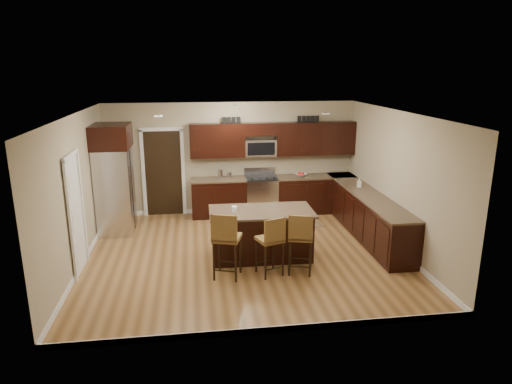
{
  "coord_description": "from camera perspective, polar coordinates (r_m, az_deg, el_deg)",
  "views": [
    {
      "loc": [
        -0.91,
        -8.14,
        3.51
      ],
      "look_at": [
        0.27,
        0.4,
        1.13
      ],
      "focal_mm": 32.0,
      "sensor_mm": 36.0,
      "label": 1
    }
  ],
  "objects": [
    {
      "name": "doorway",
      "position": [
        11.18,
        -11.48,
        2.3
      ],
      "size": [
        0.85,
        0.03,
        2.06
      ],
      "primitive_type": "cube",
      "color": "black",
      "rests_on": "floor"
    },
    {
      "name": "floor",
      "position": [
        8.91,
        -1.38,
        -7.77
      ],
      "size": [
        6.0,
        6.0,
        0.0
      ],
      "primitive_type": "plane",
      "color": "olive",
      "rests_on": "ground"
    },
    {
      "name": "refrigerator",
      "position": [
        10.22,
        -17.3,
        1.68
      ],
      "size": [
        0.79,
        0.99,
        2.35
      ],
      "color": "silver",
      "rests_on": "floor"
    },
    {
      "name": "stool_left",
      "position": [
        7.68,
        -3.77,
        -5.75
      ],
      "size": [
        0.55,
        0.55,
        1.18
      ],
      "rotation": [
        0.0,
        0.0,
        -0.31
      ],
      "color": "brown",
      "rests_on": "floor"
    },
    {
      "name": "wall_right",
      "position": [
        9.28,
        17.29,
        1.28
      ],
      "size": [
        0.0,
        5.5,
        5.5
      ],
      "primitive_type": "plane",
      "rotation": [
        1.57,
        0.0,
        -1.57
      ],
      "color": "tan",
      "rests_on": "floor"
    },
    {
      "name": "wall_left",
      "position": [
        8.67,
        -21.54,
        -0.08
      ],
      "size": [
        0.0,
        5.5,
        5.5
      ],
      "primitive_type": "plane",
      "rotation": [
        1.57,
        0.0,
        1.57
      ],
      "color": "tan",
      "rests_on": "floor"
    },
    {
      "name": "soap_bottle",
      "position": [
        10.36,
        12.78,
        1.14
      ],
      "size": [
        0.11,
        0.11,
        0.2
      ],
      "primitive_type": "imported",
      "rotation": [
        0.0,
        0.0,
        -0.26
      ],
      "color": "#B2B2B2",
      "rests_on": "base_cabinets"
    },
    {
      "name": "upper_cabinets",
      "position": [
        11.03,
        2.44,
        6.71
      ],
      "size": [
        4.0,
        0.33,
        0.8
      ],
      "color": "black",
      "rests_on": "wall_back"
    },
    {
      "name": "range",
      "position": [
        11.13,
        0.64,
        -0.41
      ],
      "size": [
        0.76,
        0.64,
        1.11
      ],
      "color": "silver",
      "rests_on": "floor"
    },
    {
      "name": "floor_mat",
      "position": [
        10.54,
        5.56,
        -4.06
      ],
      "size": [
        1.06,
        0.84,
        0.01
      ],
      "primitive_type": "cube",
      "rotation": [
        0.0,
        0.0,
        0.25
      ],
      "color": "#806244",
      "rests_on": "floor"
    },
    {
      "name": "ceiling",
      "position": [
        8.23,
        -1.5,
        9.79
      ],
      "size": [
        6.0,
        6.0,
        0.0
      ],
      "primitive_type": "plane",
      "rotation": [
        3.14,
        0.0,
        0.0
      ],
      "color": "silver",
      "rests_on": "wall_back"
    },
    {
      "name": "stool_right",
      "position": [
        7.89,
        5.6,
        -5.58
      ],
      "size": [
        0.51,
        0.51,
        1.11
      ],
      "rotation": [
        0.0,
        0.0,
        -0.28
      ],
      "color": "brown",
      "rests_on": "floor"
    },
    {
      "name": "fruit_bowl",
      "position": [
        11.19,
        5.63,
        2.15
      ],
      "size": [
        0.36,
        0.36,
        0.07
      ],
      "primitive_type": "imported",
      "rotation": [
        0.0,
        0.0,
        0.42
      ],
      "color": "silver",
      "rests_on": "base_cabinets"
    },
    {
      "name": "base_cabinets",
      "position": [
        10.44,
        8.11,
        -1.7
      ],
      "size": [
        4.02,
        3.96,
        0.92
      ],
      "color": "black",
      "rests_on": "floor"
    },
    {
      "name": "pantry_door",
      "position": [
        8.48,
        -21.64,
        -2.76
      ],
      "size": [
        0.03,
        0.8,
        2.04
      ],
      "primitive_type": "cube",
      "color": "white",
      "rests_on": "floor"
    },
    {
      "name": "stool_mid",
      "position": [
        7.8,
        1.94,
        -5.94
      ],
      "size": [
        0.51,
        0.51,
        1.07
      ],
      "rotation": [
        0.0,
        0.0,
        0.34
      ],
      "color": "brown",
      "rests_on": "floor"
    },
    {
      "name": "wall_back",
      "position": [
        11.14,
        -3.05,
        4.23
      ],
      "size": [
        6.0,
        0.0,
        6.0
      ],
      "primitive_type": "plane",
      "rotation": [
        1.57,
        0.0,
        0.0
      ],
      "color": "tan",
      "rests_on": "floor"
    },
    {
      "name": "canister_short",
      "position": [
        10.91,
        -3.35,
        2.1
      ],
      "size": [
        0.11,
        0.11,
        0.16
      ],
      "primitive_type": "cylinder",
      "color": "silver",
      "rests_on": "base_cabinets"
    },
    {
      "name": "island",
      "position": [
        8.65,
        0.66,
        -5.4
      ],
      "size": [
        1.95,
        1.05,
        0.92
      ],
      "rotation": [
        0.0,
        0.0,
        -0.02
      ],
      "color": "black",
      "rests_on": "floor"
    },
    {
      "name": "canister_tall",
      "position": [
        10.89,
        -4.47,
        2.24
      ],
      "size": [
        0.12,
        0.12,
        0.22
      ],
      "primitive_type": "cylinder",
      "color": "silver",
      "rests_on": "base_cabinets"
    },
    {
      "name": "island_jar",
      "position": [
        8.42,
        -2.7,
        -2.13
      ],
      "size": [
        0.1,
        0.1,
        0.1
      ],
      "primitive_type": "cylinder",
      "color": "white",
      "rests_on": "island"
    },
    {
      "name": "microwave",
      "position": [
        11.02,
        0.54,
        5.56
      ],
      "size": [
        0.76,
        0.31,
        0.4
      ],
      "primitive_type": "cube",
      "color": "silver",
      "rests_on": "upper_cabinets"
    },
    {
      "name": "letter_decor",
      "position": [
        10.94,
        1.72,
        9.05
      ],
      "size": [
        2.2,
        0.03,
        0.15
      ],
      "primitive_type": null,
      "color": "black",
      "rests_on": "upper_cabinets"
    }
  ]
}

